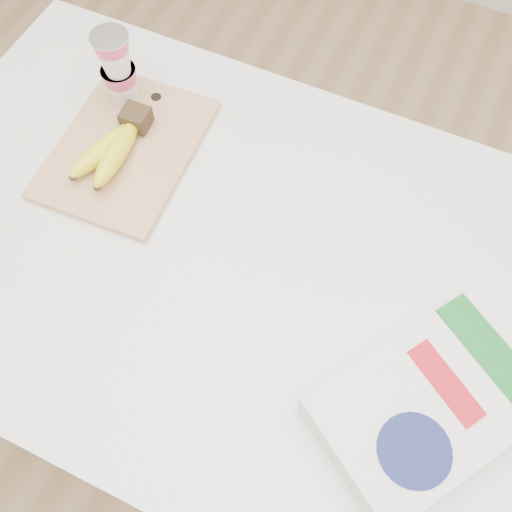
{
  "coord_description": "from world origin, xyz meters",
  "views": [
    {
      "loc": [
        0.24,
        -0.38,
        1.75
      ],
      "look_at": [
        0.06,
        -0.0,
        0.95
      ],
      "focal_mm": 40.0,
      "sensor_mm": 36.0,
      "label": 1
    }
  ],
  "objects_px": {
    "table": "(232,339)",
    "yogurt_stack": "(117,68)",
    "cutting_board": "(127,149)",
    "bananas": "(114,146)",
    "cereal_box": "(424,408)"
  },
  "relations": [
    {
      "from": "table",
      "to": "yogurt_stack",
      "type": "distance_m",
      "value": 0.66
    },
    {
      "from": "table",
      "to": "cutting_board",
      "type": "xyz_separation_m",
      "value": [
        -0.25,
        0.11,
        0.46
      ]
    },
    {
      "from": "bananas",
      "to": "yogurt_stack",
      "type": "relative_size",
      "value": 1.22
    },
    {
      "from": "table",
      "to": "cutting_board",
      "type": "distance_m",
      "value": 0.54
    },
    {
      "from": "bananas",
      "to": "cereal_box",
      "type": "bearing_deg",
      "value": -18.26
    },
    {
      "from": "cutting_board",
      "to": "cereal_box",
      "type": "bearing_deg",
      "value": -23.36
    },
    {
      "from": "table",
      "to": "cereal_box",
      "type": "relative_size",
      "value": 3.4
    },
    {
      "from": "cutting_board",
      "to": "cereal_box",
      "type": "xyz_separation_m",
      "value": [
        0.63,
        -0.23,
        0.02
      ]
    },
    {
      "from": "bananas",
      "to": "cereal_box",
      "type": "distance_m",
      "value": 0.67
    },
    {
      "from": "table",
      "to": "bananas",
      "type": "distance_m",
      "value": 0.56
    },
    {
      "from": "table",
      "to": "cutting_board",
      "type": "bearing_deg",
      "value": 155.74
    },
    {
      "from": "table",
      "to": "cutting_board",
      "type": "height_order",
      "value": "cutting_board"
    },
    {
      "from": "cutting_board",
      "to": "table",
      "type": "bearing_deg",
      "value": -27.39
    },
    {
      "from": "table",
      "to": "yogurt_stack",
      "type": "xyz_separation_m",
      "value": [
        -0.3,
        0.21,
        0.55
      ]
    },
    {
      "from": "cutting_board",
      "to": "bananas",
      "type": "relative_size",
      "value": 1.71
    }
  ]
}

